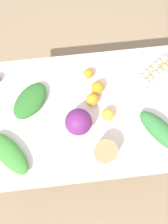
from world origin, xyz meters
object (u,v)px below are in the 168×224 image
(orange_0, at_px, (108,115))
(paper_bag, at_px, (106,152))
(greens_bunch_chard, at_px, (30,101))
(egg_carton, at_px, (154,72))
(orange_1, at_px, (92,99))
(orange_3, at_px, (98,87))
(cabbage_purple, at_px, (78,122))
(greens_bunch_beet_tops, at_px, (10,153))
(greens_bunch_scallion, at_px, (161,131))
(orange_2, at_px, (89,73))

(orange_0, bearing_deg, paper_bag, 78.22)
(greens_bunch_chard, xyz_separation_m, orange_0, (-0.48, 0.15, 0.00))
(egg_carton, bearing_deg, orange_0, -176.89)
(orange_1, xyz_separation_m, orange_3, (-0.04, -0.08, 0.00))
(egg_carton, height_order, greens_bunch_chard, egg_carton)
(cabbage_purple, relative_size, orange_1, 2.06)
(egg_carton, distance_m, greens_bunch_beet_tops, 1.04)
(paper_bag, xyz_separation_m, greens_bunch_scallion, (-0.35, -0.08, -0.01))
(greens_bunch_scallion, relative_size, orange_0, 4.18)
(cabbage_purple, distance_m, orange_2, 0.35)
(orange_2, bearing_deg, greens_bunch_beet_tops, 41.42)
(orange_1, distance_m, orange_3, 0.09)
(cabbage_purple, bearing_deg, orange_2, -106.84)
(egg_carton, distance_m, orange_2, 0.43)
(greens_bunch_chard, relative_size, orange_0, 3.46)
(orange_3, bearing_deg, orange_2, -66.80)
(greens_bunch_chard, height_order, orange_0, orange_0)
(greens_bunch_beet_tops, distance_m, greens_bunch_chard, 0.34)
(greens_bunch_chard, relative_size, greens_bunch_scallion, 0.83)
(egg_carton, bearing_deg, paper_bag, -162.48)
(egg_carton, relative_size, greens_bunch_chard, 1.09)
(orange_2, bearing_deg, orange_3, 113.20)
(orange_3, bearing_deg, cabbage_purple, 56.60)
(cabbage_purple, distance_m, orange_3, 0.27)
(cabbage_purple, relative_size, orange_2, 2.50)
(greens_bunch_chard, distance_m, orange_3, 0.44)
(greens_bunch_chard, distance_m, orange_1, 0.39)
(egg_carton, relative_size, greens_bunch_beet_tops, 0.94)
(egg_carton, relative_size, greens_bunch_scallion, 0.90)
(greens_bunch_beet_tops, height_order, orange_1, orange_1)
(paper_bag, xyz_separation_m, orange_1, (0.04, -0.33, -0.02))
(egg_carton, xyz_separation_m, paper_bag, (0.39, 0.48, 0.01))
(paper_bag, relative_size, orange_0, 1.69)
(greens_bunch_chard, height_order, orange_2, greens_bunch_chard)
(egg_carton, relative_size, orange_2, 4.53)
(egg_carton, distance_m, orange_1, 0.45)
(cabbage_purple, xyz_separation_m, greens_bunch_chard, (0.29, -0.18, -0.05))
(orange_0, distance_m, orange_1, 0.14)
(egg_carton, height_order, greens_bunch_beet_tops, egg_carton)
(paper_bag, xyz_separation_m, greens_bunch_chard, (0.43, -0.37, -0.02))
(orange_1, xyz_separation_m, orange_2, (0.00, -0.18, -0.01))
(cabbage_purple, relative_size, greens_bunch_beet_tops, 0.52)
(cabbage_purple, xyz_separation_m, orange_3, (-0.15, -0.22, -0.04))
(greens_bunch_beet_tops, bearing_deg, egg_carton, -156.08)
(paper_bag, distance_m, orange_3, 0.41)
(greens_bunch_beet_tops, xyz_separation_m, greens_bunch_chard, (-0.14, -0.32, -0.00))
(orange_3, bearing_deg, greens_bunch_chard, 5.21)
(orange_3, bearing_deg, egg_carton, -170.07)
(egg_carton, xyz_separation_m, greens_bunch_scallion, (0.04, 0.39, 0.01))
(orange_2, relative_size, orange_3, 0.80)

